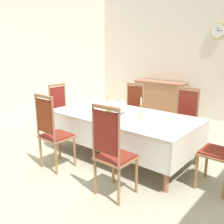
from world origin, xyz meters
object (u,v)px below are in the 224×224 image
soup_tureen (118,107)px  sideboard (159,97)px  chair_north_b (184,118)px  spoon_secondary (68,112)px  bowl_far_left (109,119)px  chair_south_a (53,131)px  chair_south_b (112,151)px  chair_head_east (223,147)px  candlestick_east (141,110)px  chair_north_a (131,108)px  bowl_near_left (122,105)px  chair_head_west (62,110)px  spoon_primary (118,105)px  candlestick_west (108,102)px  mounted_clock (218,31)px  bowl_near_right (71,113)px  dining_table (123,119)px

soup_tureen → sideboard: bearing=106.6°
chair_north_b → spoon_secondary: 2.07m
chair_north_b → bowl_far_left: 1.55m
chair_south_a → chair_south_b: size_ratio=0.98×
chair_south_b → chair_north_b: chair_south_b is taller
chair_head_east → candlestick_east: chair_head_east is taller
chair_north_a → bowl_near_left: bearing=106.5°
chair_head_west → bowl_near_left: bearing=111.6°
chair_head_east → spoon_primary: 2.16m
bowl_far_left → chair_head_west: bearing=165.4°
candlestick_west → mounted_clock: mounted_clock is taller
bowl_near_right → mounted_clock: 4.17m
chair_head_west → spoon_primary: bearing=114.6°
chair_south_b → bowl_near_left: (-1.01, 1.49, 0.16)m
spoon_primary → sideboard: size_ratio=0.12×
soup_tureen → bowl_near_right: soup_tureen is taller
bowl_near_left → spoon_primary: size_ratio=0.92×
chair_head_west → bowl_far_left: size_ratio=6.00×
soup_tureen → bowl_near_left: (-0.28, 0.47, -0.10)m
chair_north_a → candlestick_east: 1.38m
chair_south_b → candlestick_west: (-0.95, 1.02, 0.30)m
soup_tureen → chair_head_west: bearing=180.0°
soup_tureen → bowl_far_left: (0.18, -0.43, -0.09)m
chair_head_east → spoon_primary: (-2.10, 0.50, 0.16)m
bowl_near_left → mounted_clock: size_ratio=0.46×
candlestick_west → sideboard: bearing=102.6°
dining_table → chair_north_b: 1.18m
bowl_near_left → soup_tureen: bearing=-59.1°
chair_head_east → candlestick_west: size_ratio=2.95×
bowl_near_right → mounted_clock: mounted_clock is taller
dining_table → candlestick_west: 0.41m
chair_north_a → candlestick_west: size_ratio=2.80×
mounted_clock → spoon_secondary: bearing=-107.2°
chair_head_east → bowl_far_left: 1.60m
dining_table → mounted_clock: size_ratio=6.69×
chair_south_b → soup_tureen: size_ratio=3.84×
bowl_near_right → mounted_clock: (1.05, 3.76, 1.44)m
sideboard → chair_south_a: bearing=96.5°
chair_south_b → soup_tureen: 1.27m
candlestick_west → bowl_near_left: 0.50m
chair_north_a → soup_tureen: (0.44, -1.01, 0.29)m
dining_table → spoon_primary: (-0.50, 0.50, 0.08)m
spoon_primary → bowl_far_left: bearing=-49.1°
dining_table → chair_south_a: bearing=-118.7°
bowl_near_left → spoon_secondary: bearing=-113.6°
soup_tureen → mounted_clock: mounted_clock is taller
chair_north_b → candlestick_east: (-0.27, -1.01, 0.29)m
mounted_clock → chair_south_a: bearing=-101.9°
chair_head_east → candlestick_east: bearing=90.0°
chair_south_b → bowl_near_left: 1.80m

